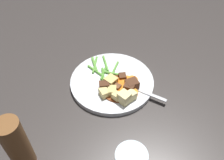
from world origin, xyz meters
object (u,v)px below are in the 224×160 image
potato_chunk_0 (124,98)px  meat_chunk_0 (122,76)px  carrot_slice_1 (124,89)px  potato_chunk_4 (112,91)px  carrot_slice_5 (121,82)px  potato_chunk_1 (104,93)px  potato_chunk_3 (111,81)px  potato_chunk_5 (131,95)px  meat_chunk_4 (129,88)px  fork (136,89)px  carrot_slice_4 (122,94)px  carrot_slice_0 (127,80)px  meat_chunk_1 (104,86)px  pepper_mill (17,145)px  dinner_plate (112,82)px  carrot_slice_2 (133,93)px  meat_chunk_3 (132,84)px  meat_chunk_2 (117,88)px  carrot_slice_3 (132,81)px  potato_chunk_2 (118,96)px

potato_chunk_0 → meat_chunk_0: bearing=172.1°
carrot_slice_1 → potato_chunk_4: 0.04m
carrot_slice_5 → potato_chunk_1: potato_chunk_1 is taller
potato_chunk_3 → potato_chunk_5: 0.08m
meat_chunk_4 → fork: meat_chunk_4 is taller
carrot_slice_4 → fork: carrot_slice_4 is taller
potato_chunk_0 → meat_chunk_4: potato_chunk_0 is taller
carrot_slice_0 → meat_chunk_1: (0.02, -0.07, 0.01)m
pepper_mill → potato_chunk_3: bearing=129.8°
dinner_plate → meat_chunk_1: bearing=-41.4°
carrot_slice_2 → fork: size_ratio=0.20×
fork → pepper_mill: size_ratio=0.94×
carrot_slice_2 → potato_chunk_3: (-0.05, -0.06, 0.01)m
meat_chunk_0 → meat_chunk_3: 0.05m
carrot_slice_4 → potato_chunk_4: potato_chunk_4 is taller
potato_chunk_1 → meat_chunk_1: meat_chunk_1 is taller
carrot_slice_4 → potato_chunk_0: bearing=7.6°
meat_chunk_1 → potato_chunk_3: bearing=123.0°
potato_chunk_3 → meat_chunk_0: (-0.02, 0.04, -0.01)m
carrot_slice_4 → potato_chunk_5: bearing=59.2°
carrot_slice_0 → meat_chunk_2: meat_chunk_2 is taller
potato_chunk_5 → meat_chunk_2: potato_chunk_5 is taller
carrot_slice_1 → potato_chunk_1: bearing=-83.4°
carrot_slice_2 → potato_chunk_4: bearing=-103.6°
dinner_plate → meat_chunk_3: 0.07m
carrot_slice_3 → fork: (0.03, 0.01, -0.00)m
potato_chunk_0 → potato_chunk_2: size_ratio=1.50×
meat_chunk_0 → meat_chunk_4: bearing=10.3°
dinner_plate → potato_chunk_0: 0.09m
carrot_slice_0 → potato_chunk_3: size_ratio=1.00×
carrot_slice_3 → meat_chunk_1: bearing=-81.0°
meat_chunk_2 → carrot_slice_3: bearing=115.1°
dinner_plate → fork: size_ratio=1.75×
carrot_slice_0 → meat_chunk_2: 0.05m
potato_chunk_5 → pepper_mill: (0.14, -0.29, 0.05)m
carrot_slice_1 → pepper_mill: size_ratio=0.17×
potato_chunk_1 → fork: bearing=93.6°
carrot_slice_3 → meat_chunk_3: bearing=-17.0°
carrot_slice_2 → meat_chunk_2: 0.05m
carrot_slice_2 → carrot_slice_5: carrot_slice_2 is taller
carrot_slice_1 → meat_chunk_3: (-0.01, 0.03, 0.01)m
potato_chunk_0 → meat_chunk_4: size_ratio=1.10×
potato_chunk_0 → carrot_slice_2: bearing=124.4°
carrot_slice_3 → potato_chunk_1: (0.04, -0.09, 0.00)m
carrot_slice_5 → potato_chunk_3: (0.00, -0.03, 0.01)m
potato_chunk_1 → pepper_mill: bearing=-52.9°
dinner_plate → carrot_slice_2: 0.09m
fork → potato_chunk_5: bearing=-37.3°
potato_chunk_1 → potato_chunk_2: same height
dinner_plate → potato_chunk_0: (0.09, 0.02, 0.02)m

